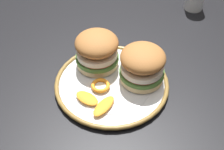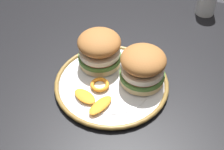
{
  "view_description": "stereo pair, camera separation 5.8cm",
  "coord_description": "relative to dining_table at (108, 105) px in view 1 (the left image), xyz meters",
  "views": [
    {
      "loc": [
        -0.19,
        0.58,
        1.36
      ],
      "look_at": [
        -0.01,
        -0.0,
        0.75
      ],
      "focal_mm": 52.98,
      "sensor_mm": 36.0,
      "label": 1
    },
    {
      "loc": [
        -0.25,
        0.56,
        1.36
      ],
      "look_at": [
        -0.01,
        -0.0,
        0.75
      ],
      "focal_mm": 52.98,
      "sensor_mm": 36.0,
      "label": 2
    }
  ],
  "objects": [
    {
      "name": "orange_peel_strip_short",
      "position": [
        -0.02,
        0.09,
        0.1
      ],
      "size": [
        0.05,
        0.08,
        0.01
      ],
      "color": "orange",
      "rests_on": "dinner_plate"
    },
    {
      "name": "dining_table",
      "position": [
        0.0,
        0.0,
        0.0
      ],
      "size": [
        1.35,
        1.05,
        0.71
      ],
      "color": "black",
      "rests_on": "ground"
    },
    {
      "name": "orange_peel_strip_long",
      "position": [
        0.03,
        0.08,
        0.1
      ],
      "size": [
        0.07,
        0.06,
        0.01
      ],
      "color": "orange",
      "rests_on": "dinner_plate"
    },
    {
      "name": "dinner_plate",
      "position": [
        -0.01,
        -0.0,
        0.09
      ],
      "size": [
        0.3,
        0.3,
        0.02
      ],
      "color": "white",
      "rests_on": "dining_table"
    },
    {
      "name": "sandwich_half_right",
      "position": [
        -0.08,
        -0.04,
        0.15
      ],
      "size": [
        0.13,
        0.13,
        0.1
      ],
      "color": "beige",
      "rests_on": "dinner_plate"
    },
    {
      "name": "orange_peel_curled",
      "position": [
        0.01,
        0.03,
        0.1
      ],
      "size": [
        0.06,
        0.06,
        0.01
      ],
      "color": "orange",
      "rests_on": "dinner_plate"
    },
    {
      "name": "sandwich_half_left",
      "position": [
        0.05,
        -0.05,
        0.15
      ],
      "size": [
        0.13,
        0.13,
        0.1
      ],
      "color": "beige",
      "rests_on": "dinner_plate"
    }
  ]
}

